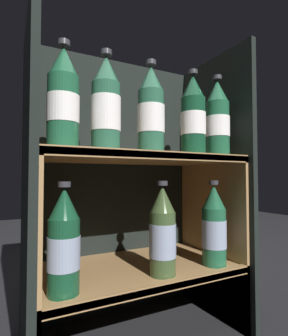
{
  "coord_description": "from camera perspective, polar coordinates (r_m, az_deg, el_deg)",
  "views": [
    {
      "loc": [
        -0.38,
        -0.62,
        0.52
      ],
      "look_at": [
        0.0,
        0.13,
        0.55
      ],
      "focal_mm": 28.0,
      "sensor_mm": 36.0,
      "label": 1
    }
  ],
  "objects": [
    {
      "name": "fridge_back_wall",
      "position": [
        1.06,
        -6.02,
        -3.37
      ],
      "size": [
        0.69,
        0.02,
        0.99
      ],
      "primitive_type": "cube",
      "color": "black",
      "rests_on": "ground_plane"
    },
    {
      "name": "bottle_upper_front_4",
      "position": [
        0.95,
        15.7,
        9.94
      ],
      "size": [
        0.08,
        0.08,
        0.28
      ],
      "color": "#1E5638",
      "rests_on": "shelf_upper"
    },
    {
      "name": "bottle_upper_front_3",
      "position": [
        0.88,
        10.63,
        10.78
      ],
      "size": [
        0.08,
        0.08,
        0.28
      ],
      "color": "#144228",
      "rests_on": "shelf_upper"
    },
    {
      "name": "bottle_upper_front_2",
      "position": [
        0.8,
        1.52,
        12.06
      ],
      "size": [
        0.08,
        0.08,
        0.28
      ],
      "color": "#285B42",
      "rests_on": "shelf_upper"
    },
    {
      "name": "bottle_lower_front_1",
      "position": [
        0.81,
        4.05,
        -13.97
      ],
      "size": [
        0.08,
        0.08,
        0.28
      ],
      "color": "#384C28",
      "rests_on": "shelf_lower"
    },
    {
      "name": "shelf_upper",
      "position": [
        0.88,
        -1.41,
        -7.99
      ],
      "size": [
        0.65,
        0.36,
        0.59
      ],
      "color": "#9E7547",
      "rests_on": "ground_plane"
    },
    {
      "name": "bottle_upper_front_1",
      "position": [
        0.75,
        -8.3,
        13.08
      ],
      "size": [
        0.08,
        0.08,
        0.28
      ],
      "color": "#285B42",
      "rests_on": "shelf_upper"
    },
    {
      "name": "fridge_side_left",
      "position": [
        0.8,
        -23.93,
        -3.63
      ],
      "size": [
        0.02,
        0.4,
        0.99
      ],
      "primitive_type": "cube",
      "color": "black",
      "rests_on": "ground_plane"
    },
    {
      "name": "shelf_lower",
      "position": [
        0.93,
        -1.32,
        -22.96
      ],
      "size": [
        0.65,
        0.36,
        0.23
      ],
      "color": "#9E7547",
      "rests_on": "ground_plane"
    },
    {
      "name": "bottle_lower_front_0",
      "position": [
        0.71,
        -17.05,
        -15.5
      ],
      "size": [
        0.08,
        0.08,
        0.28
      ],
      "color": "#144228",
      "rests_on": "shelf_lower"
    },
    {
      "name": "bottle_upper_front_0",
      "position": [
        0.72,
        -17.17,
        13.85
      ],
      "size": [
        0.08,
        0.08,
        0.28
      ],
      "color": "#1E5638",
      "rests_on": "shelf_upper"
    },
    {
      "name": "bottle_lower_front_2",
      "position": [
        0.93,
        14.98,
        -12.36
      ],
      "size": [
        0.08,
        0.08,
        0.28
      ],
      "color": "#1E5638",
      "rests_on": "shelf_lower"
    },
    {
      "name": "fridge_side_right",
      "position": [
        1.07,
        14.89,
        -3.3
      ],
      "size": [
        0.02,
        0.4,
        0.99
      ],
      "primitive_type": "cube",
      "color": "black",
      "rests_on": "ground_plane"
    }
  ]
}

